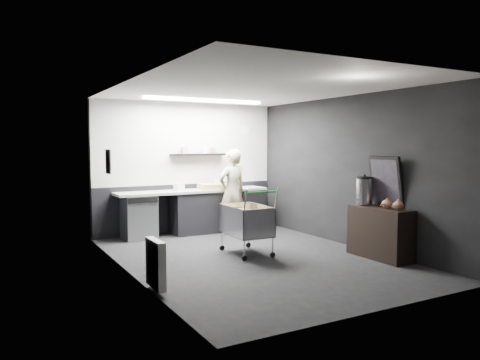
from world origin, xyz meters
TOP-DOWN VIEW (x-y plane):
  - floor at (0.00, 0.00)m, footprint 5.50×5.50m
  - ceiling at (0.00, 0.00)m, footprint 5.50×5.50m
  - wall_back at (0.00, 2.75)m, footprint 5.50×0.00m
  - wall_front at (0.00, -2.75)m, footprint 5.50×0.00m
  - wall_left at (-2.00, 0.00)m, footprint 0.00×5.50m
  - wall_right at (2.00, 0.00)m, footprint 0.00×5.50m
  - kitchen_wall_panel at (0.00, 2.73)m, footprint 3.95×0.02m
  - dado_panel at (0.00, 2.73)m, footprint 3.95×0.02m
  - floating_shelf at (0.20, 2.62)m, footprint 1.20×0.22m
  - wall_clock at (1.40, 2.72)m, footprint 0.20×0.03m
  - poster at (-1.98, 1.30)m, footprint 0.02×0.30m
  - poster_red_band at (-1.98, 1.30)m, footprint 0.02×0.22m
  - radiator at (-1.94, -0.90)m, footprint 0.10×0.50m
  - ceiling_strip at (0.00, 1.85)m, footprint 2.40×0.20m
  - prep_counter at (0.14, 2.42)m, footprint 3.20×0.61m
  - person at (0.67, 1.97)m, footprint 0.68×0.50m
  - shopping_cart at (0.04, 0.30)m, footprint 0.63×1.01m
  - sideboard at (1.79, -0.96)m, footprint 0.47×1.10m
  - fire_extinguisher at (-1.85, -0.80)m, footprint 0.14×0.14m
  - cardboard_box at (0.43, 2.37)m, footprint 0.60×0.47m
  - pink_tub at (0.56, 2.42)m, footprint 0.20×0.20m
  - white_container at (-0.33, 2.37)m, footprint 0.20×0.17m

SIDE VIEW (x-z plane):
  - floor at x=0.00m, z-range 0.00..0.00m
  - fire_extinguisher at x=-1.85m, z-range -0.01..0.45m
  - radiator at x=-1.94m, z-range 0.05..0.65m
  - prep_counter at x=0.14m, z-range 0.01..0.91m
  - dado_panel at x=0.00m, z-range 0.00..1.00m
  - shopping_cart at x=0.04m, z-range -0.02..1.07m
  - sideboard at x=1.79m, z-range -0.29..1.35m
  - person at x=0.67m, z-range 0.00..1.74m
  - cardboard_box at x=0.43m, z-range 0.90..1.01m
  - white_container at x=-0.33m, z-range 0.90..1.06m
  - pink_tub at x=0.56m, z-range 0.90..1.10m
  - wall_back at x=0.00m, z-range -1.40..4.10m
  - wall_front at x=0.00m, z-range -1.40..4.10m
  - wall_left at x=-2.00m, z-range -1.40..4.10m
  - wall_right at x=2.00m, z-range -1.40..4.10m
  - poster at x=-1.98m, z-range 1.35..1.75m
  - floating_shelf at x=0.20m, z-range 1.60..1.64m
  - poster_red_band at x=-1.98m, z-range 1.57..1.67m
  - kitchen_wall_panel at x=0.00m, z-range 1.00..2.70m
  - wall_clock at x=1.40m, z-range 2.05..2.25m
  - ceiling_strip at x=0.00m, z-range 2.65..2.69m
  - ceiling at x=0.00m, z-range 2.70..2.70m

